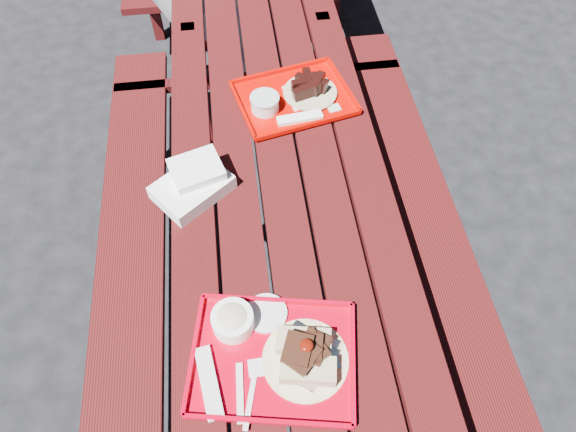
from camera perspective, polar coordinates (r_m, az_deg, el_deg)
The scene contains 5 objects.
ground at distance 2.36m, azimuth -0.47°, elevation -8.46°, with size 60.00×60.00×0.00m, color black.
picnic_table_near at distance 1.88m, azimuth -0.59°, elevation -0.81°, with size 1.41×2.40×0.75m.
near_tray at distance 1.42m, azimuth -1.66°, elevation -14.42°, with size 0.49×0.42×0.14m.
far_tray at distance 2.00m, azimuth 0.54°, elevation 13.00°, with size 0.49×0.42×0.07m.
white_cloth at distance 1.72m, azimuth -10.44°, elevation 3.68°, with size 0.29×0.28×0.10m.
Camera 1 is at (-0.12, -1.04, 2.11)m, focal length 32.00 mm.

